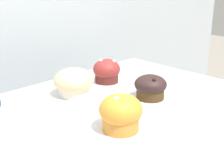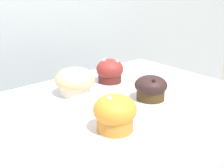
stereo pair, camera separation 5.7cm
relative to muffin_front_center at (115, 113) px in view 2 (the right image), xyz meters
The scene contains 5 objects.
wall_back 0.69m from the muffin_front_center, 89.50° to the left, with size 3.20×0.10×1.80m, color #A8B2B7.
muffin_front_center is the anchor object (origin of this frame).
muffin_back_left 0.21m from the muffin_front_center, 20.40° to the left, with size 0.09×0.09×0.07m.
muffin_back_right 0.34m from the muffin_front_center, 51.52° to the left, with size 0.09×0.09×0.08m.
muffin_front_left 0.26m from the muffin_front_center, 76.00° to the left, with size 0.12×0.12×0.08m.
Camera 2 is at (-0.43, -0.57, 1.27)m, focal length 50.00 mm.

